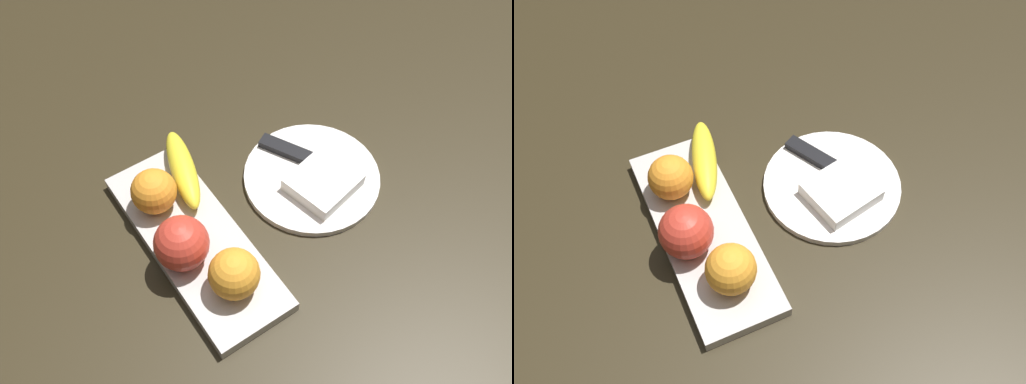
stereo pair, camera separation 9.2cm
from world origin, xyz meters
The scene contains 9 objects.
ground_plane centered at (0.00, 0.00, 0.00)m, with size 2.40×2.40×0.00m, color #2C2415.
fruit_tray centered at (0.02, 0.04, 0.01)m, with size 0.35×0.13×0.02m, color beige.
apple centered at (0.04, 0.01, 0.06)m, with size 0.08×0.08×0.08m, color red.
banana centered at (-0.09, 0.08, 0.04)m, with size 0.16×0.04×0.04m, color yellow.
orange_near_apple centered at (-0.06, 0.02, 0.06)m, with size 0.07×0.07×0.07m, color orange.
orange_near_banana centered at (0.12, 0.04, 0.06)m, with size 0.07×0.07×0.07m, color orange.
dinner_plate centered at (0.02, 0.26, 0.01)m, with size 0.22×0.22×0.01m, color white.
folded_napkin centered at (0.05, 0.26, 0.02)m, with size 0.09×0.10×0.02m, color white.
knife centered at (-0.03, 0.26, 0.02)m, with size 0.17×0.10×0.01m.
Camera 2 is at (0.51, -0.07, 0.80)m, focal length 42.76 mm.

